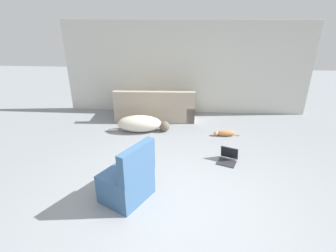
{
  "coord_description": "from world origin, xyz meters",
  "views": [
    {
      "loc": [
        0.04,
        -2.94,
        2.59
      ],
      "look_at": [
        -0.31,
        1.7,
        0.54
      ],
      "focal_mm": 28.0,
      "sensor_mm": 36.0,
      "label": 1
    }
  ],
  "objects_px": {
    "laptop_open": "(228,157)",
    "side_chair": "(128,181)",
    "couch": "(155,109)",
    "cat": "(225,133)",
    "dog": "(141,124)"
  },
  "relations": [
    {
      "from": "laptop_open",
      "to": "side_chair",
      "type": "height_order",
      "value": "side_chair"
    },
    {
      "from": "couch",
      "to": "dog",
      "type": "height_order",
      "value": "couch"
    },
    {
      "from": "laptop_open",
      "to": "side_chair",
      "type": "xyz_separation_m",
      "value": [
        -1.63,
        -1.19,
        0.23
      ]
    },
    {
      "from": "cat",
      "to": "side_chair",
      "type": "bearing_deg",
      "value": 50.03
    },
    {
      "from": "couch",
      "to": "laptop_open",
      "type": "bearing_deg",
      "value": 126.11
    },
    {
      "from": "couch",
      "to": "cat",
      "type": "bearing_deg",
      "value": 148.46
    },
    {
      "from": "dog",
      "to": "side_chair",
      "type": "xyz_separation_m",
      "value": [
        0.21,
        -2.4,
        0.13
      ]
    },
    {
      "from": "dog",
      "to": "cat",
      "type": "height_order",
      "value": "dog"
    },
    {
      "from": "couch",
      "to": "laptop_open",
      "type": "relative_size",
      "value": 4.68
    },
    {
      "from": "cat",
      "to": "laptop_open",
      "type": "relative_size",
      "value": 1.36
    },
    {
      "from": "laptop_open",
      "to": "side_chair",
      "type": "distance_m",
      "value": 2.04
    },
    {
      "from": "cat",
      "to": "laptop_open",
      "type": "bearing_deg",
      "value": 82.75
    },
    {
      "from": "cat",
      "to": "side_chair",
      "type": "xyz_separation_m",
      "value": [
        -1.71,
        -2.28,
        0.25
      ]
    },
    {
      "from": "cat",
      "to": "side_chair",
      "type": "height_order",
      "value": "side_chair"
    },
    {
      "from": "dog",
      "to": "laptop_open",
      "type": "xyz_separation_m",
      "value": [
        1.84,
        -1.2,
        -0.1
      ]
    }
  ]
}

